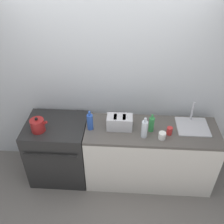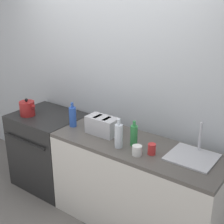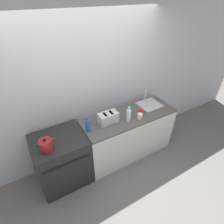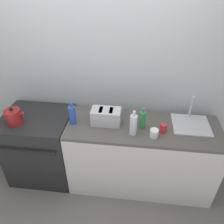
{
  "view_description": "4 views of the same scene",
  "coord_description": "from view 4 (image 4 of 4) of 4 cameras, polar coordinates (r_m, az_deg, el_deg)",
  "views": [
    {
      "loc": [
        0.24,
        -2.1,
        2.93
      ],
      "look_at": [
        0.09,
        0.38,
        1.09
      ],
      "focal_mm": 40.0,
      "sensor_mm": 36.0,
      "label": 1
    },
    {
      "loc": [
        1.94,
        -1.92,
        2.23
      ],
      "look_at": [
        0.3,
        0.32,
        1.16
      ],
      "focal_mm": 50.0,
      "sensor_mm": 36.0,
      "label": 2
    },
    {
      "loc": [
        -0.86,
        -1.66,
        2.68
      ],
      "look_at": [
        0.26,
        0.31,
        1.08
      ],
      "focal_mm": 28.0,
      "sensor_mm": 36.0,
      "label": 3
    },
    {
      "loc": [
        0.48,
        -1.58,
        2.37
      ],
      "look_at": [
        0.24,
        0.36,
        1.02
      ],
      "focal_mm": 35.0,
      "sensor_mm": 36.0,
      "label": 4
    }
  ],
  "objects": [
    {
      "name": "bottle_blue",
      "position": [
        2.39,
        -10.36,
        -0.67
      ],
      "size": [
        0.08,
        0.08,
        0.26
      ],
      "color": "#2D56B7",
      "rests_on": "counter_block"
    },
    {
      "name": "bottle_clear",
      "position": [
        2.21,
        5.6,
        -3.26
      ],
      "size": [
        0.07,
        0.07,
        0.28
      ],
      "color": "silver",
      "rests_on": "counter_block"
    },
    {
      "name": "wall_back",
      "position": [
        2.58,
        -4.54,
        9.87
      ],
      "size": [
        8.0,
        0.05,
        2.6
      ],
      "color": "silver",
      "rests_on": "ground_plane"
    },
    {
      "name": "kettle",
      "position": [
        2.6,
        -24.34,
        -1.09
      ],
      "size": [
        0.22,
        0.17,
        0.2
      ],
      "color": "maroon",
      "rests_on": "stove"
    },
    {
      "name": "stove",
      "position": [
        2.92,
        -17.82,
        -8.26
      ],
      "size": [
        0.78,
        0.69,
        0.9
      ],
      "color": "black",
      "rests_on": "ground_plane"
    },
    {
      "name": "ground_plane",
      "position": [
        2.89,
        -6.08,
        -20.87
      ],
      "size": [
        12.0,
        12.0,
        0.0
      ],
      "primitive_type": "plane",
      "color": "slate"
    },
    {
      "name": "toaster",
      "position": [
        2.36,
        -1.56,
        -1.2
      ],
      "size": [
        0.31,
        0.17,
        0.18
      ],
      "color": "#BCBCC1",
      "rests_on": "counter_block"
    },
    {
      "name": "cup_white",
      "position": [
        2.25,
        10.94,
        -5.47
      ],
      "size": [
        0.09,
        0.09,
        0.09
      ],
      "color": "white",
      "rests_on": "counter_block"
    },
    {
      "name": "counter_block",
      "position": [
        2.69,
        7.46,
        -11.29
      ],
      "size": [
        1.68,
        0.61,
        0.9
      ],
      "color": "silver",
      "rests_on": "ground_plane"
    },
    {
      "name": "cup_red",
      "position": [
        2.32,
        13.23,
        -4.13
      ],
      "size": [
        0.07,
        0.07,
        0.1
      ],
      "color": "red",
      "rests_on": "counter_block"
    },
    {
      "name": "bottle_green",
      "position": [
        2.31,
        7.95,
        -2.0
      ],
      "size": [
        0.07,
        0.07,
        0.24
      ],
      "color": "#338C47",
      "rests_on": "counter_block"
    },
    {
      "name": "sink_tray",
      "position": [
        2.53,
        19.9,
        -2.87
      ],
      "size": [
        0.4,
        0.37,
        0.28
      ],
      "color": "#B7B7BC",
      "rests_on": "counter_block"
    }
  ]
}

